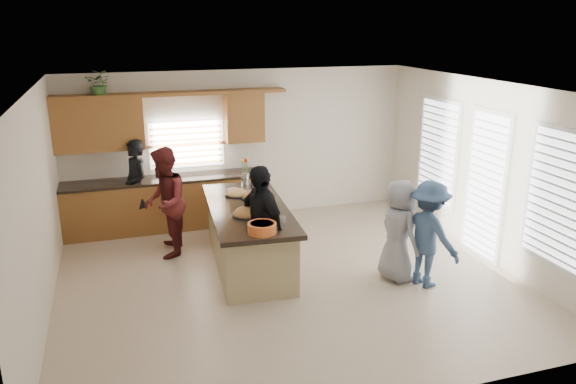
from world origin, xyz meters
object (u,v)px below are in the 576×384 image
object	(u,v)px
woman_left_mid	(165,202)
woman_right_front	(398,231)
woman_right_back	(428,234)
salad_bowl	(262,228)
woman_left_front	(260,225)
island	(249,237)
woman_left_back	(137,187)

from	to	relation	value
woman_left_mid	woman_right_front	distance (m)	3.67
woman_right_back	salad_bowl	bearing A→B (deg)	61.69
woman_left_front	woman_right_front	distance (m)	1.99
salad_bowl	woman_right_back	xyz separation A→B (m)	(2.33, -0.31, -0.25)
island	woman_left_back	xyz separation A→B (m)	(-1.54, 1.94, 0.40)
woman_left_mid	woman_right_front	xyz separation A→B (m)	(3.11, -1.94, -0.13)
salad_bowl	woman_left_back	world-z (taller)	woman_left_back
woman_right_back	woman_right_front	xyz separation A→B (m)	(-0.31, 0.29, -0.02)
woman_left_front	salad_bowl	bearing A→B (deg)	-30.86
island	salad_bowl	distance (m)	1.26
woman_left_mid	woman_right_back	distance (m)	4.09
salad_bowl	woman_right_back	distance (m)	2.37
island	woman_left_mid	xyz separation A→B (m)	(-1.17, 0.79, 0.43)
island	woman_right_back	size ratio (longest dim) A/B	1.80
island	woman_left_front	bearing A→B (deg)	-83.54
salad_bowl	woman_left_mid	xyz separation A→B (m)	(-1.09, 1.91, -0.14)
island	salad_bowl	xyz separation A→B (m)	(-0.08, -1.12, 0.58)
woman_left_mid	woman_right_front	bearing A→B (deg)	67.26
woman_right_front	woman_left_back	bearing A→B (deg)	40.85
woman_left_front	island	bearing A→B (deg)	163.31
woman_right_front	salad_bowl	bearing A→B (deg)	81.61
salad_bowl	island	bearing A→B (deg)	85.93
woman_right_back	woman_right_front	world-z (taller)	woman_right_back
woman_left_mid	woman_left_back	bearing A→B (deg)	-152.70
island	woman_right_back	world-z (taller)	woman_right_back
island	woman_right_front	distance (m)	2.27
island	woman_left_mid	bearing A→B (deg)	150.30
woman_left_mid	woman_left_front	size ratio (longest dim) A/B	1.01
salad_bowl	woman_right_back	world-z (taller)	woman_right_back
island	woman_left_back	world-z (taller)	woman_left_back
island	woman_left_front	world-z (taller)	woman_left_front
island	woman_right_back	xyz separation A→B (m)	(2.26, -1.43, 0.32)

